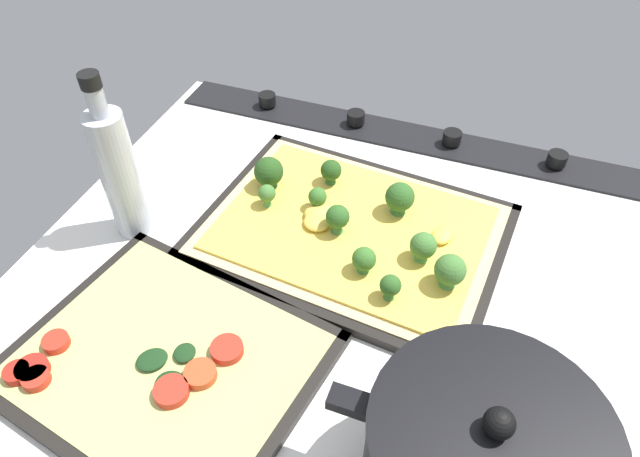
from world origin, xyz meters
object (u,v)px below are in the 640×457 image
(baking_tray_front, at_px, (351,235))
(oil_bottle, at_px, (119,172))
(baking_tray_back, at_px, (167,364))
(veggie_pizza_back, at_px, (161,362))
(broccoli_pizza, at_px, (353,227))

(baking_tray_front, height_order, oil_bottle, oil_bottle)
(baking_tray_front, distance_m, oil_bottle, 0.29)
(baking_tray_back, bearing_deg, veggie_pizza_back, 43.36)
(veggie_pizza_back, bearing_deg, broccoli_pizza, -117.06)
(baking_tray_front, relative_size, veggie_pizza_back, 1.26)
(veggie_pizza_back, bearing_deg, baking_tray_back, -136.64)
(veggie_pizza_back, bearing_deg, baking_tray_front, -116.84)
(veggie_pizza_back, height_order, oil_bottle, oil_bottle)
(broccoli_pizza, relative_size, baking_tray_back, 1.08)
(veggie_pizza_back, distance_m, oil_bottle, 0.24)
(broccoli_pizza, distance_m, veggie_pizza_back, 0.28)
(broccoli_pizza, xyz_separation_m, baking_tray_back, (0.12, 0.25, -0.01))
(baking_tray_back, bearing_deg, broccoli_pizza, -116.74)
(baking_tray_back, distance_m, veggie_pizza_back, 0.01)
(broccoli_pizza, bearing_deg, oil_bottle, 16.51)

